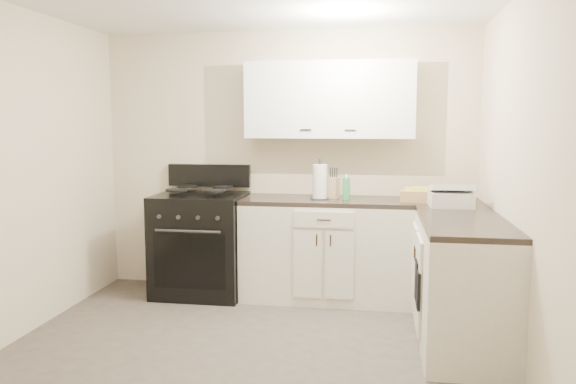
% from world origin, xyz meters
% --- Properties ---
extents(floor, '(3.60, 3.60, 0.00)m').
position_xyz_m(floor, '(0.00, 0.00, 0.00)').
color(floor, '#473F38').
rests_on(floor, ground).
extents(wall_back, '(3.60, 0.00, 3.60)m').
position_xyz_m(wall_back, '(0.00, 1.80, 1.25)').
color(wall_back, beige).
rests_on(wall_back, ground).
extents(wall_right, '(0.00, 3.60, 3.60)m').
position_xyz_m(wall_right, '(1.80, 0.00, 1.25)').
color(wall_right, beige).
rests_on(wall_right, ground).
extents(wall_front, '(3.60, 0.00, 3.60)m').
position_xyz_m(wall_front, '(0.00, -1.80, 1.25)').
color(wall_front, beige).
rests_on(wall_front, ground).
extents(base_cabinets_back, '(1.55, 0.60, 0.90)m').
position_xyz_m(base_cabinets_back, '(0.43, 1.50, 0.45)').
color(base_cabinets_back, beige).
rests_on(base_cabinets_back, floor).
extents(base_cabinets_right, '(0.60, 1.90, 0.90)m').
position_xyz_m(base_cabinets_right, '(1.50, 0.85, 0.45)').
color(base_cabinets_right, beige).
rests_on(base_cabinets_right, floor).
extents(countertop_back, '(1.55, 0.60, 0.04)m').
position_xyz_m(countertop_back, '(0.43, 1.50, 0.92)').
color(countertop_back, black).
rests_on(countertop_back, base_cabinets_back).
extents(countertop_right, '(0.60, 1.90, 0.04)m').
position_xyz_m(countertop_right, '(1.50, 0.85, 0.92)').
color(countertop_right, black).
rests_on(countertop_right, base_cabinets_right).
extents(upper_cabinets, '(1.55, 0.30, 0.70)m').
position_xyz_m(upper_cabinets, '(0.43, 1.65, 1.84)').
color(upper_cabinets, white).
rests_on(upper_cabinets, wall_back).
extents(stove, '(0.83, 0.71, 1.00)m').
position_xyz_m(stove, '(-0.77, 1.48, 0.46)').
color(stove, black).
rests_on(stove, floor).
extents(knife_block, '(0.11, 0.11, 0.19)m').
position_xyz_m(knife_block, '(0.48, 1.55, 1.04)').
color(knife_block, tan).
rests_on(knife_block, countertop_back).
extents(paper_towel, '(0.17, 0.17, 0.32)m').
position_xyz_m(paper_towel, '(0.36, 1.47, 1.10)').
color(paper_towel, white).
rests_on(paper_towel, countertop_back).
extents(soap_bottle, '(0.09, 0.09, 0.20)m').
position_xyz_m(soap_bottle, '(0.60, 1.48, 1.04)').
color(soap_bottle, '#3B9951').
rests_on(soap_bottle, countertop_back).
extents(picture_frame, '(0.14, 0.09, 0.17)m').
position_xyz_m(picture_frame, '(0.38, 1.76, 1.02)').
color(picture_frame, black).
rests_on(picture_frame, countertop_back).
extents(wicker_basket, '(0.30, 0.21, 0.10)m').
position_xyz_m(wicker_basket, '(1.23, 1.44, 0.99)').
color(wicker_basket, tan).
rests_on(wicker_basket, countertop_right).
extents(countertop_grill, '(0.35, 0.33, 0.13)m').
position_xyz_m(countertop_grill, '(1.48, 1.18, 1.00)').
color(countertop_grill, silver).
rests_on(countertop_grill, countertop_right).
extents(oven_mitt_near, '(0.02, 0.16, 0.27)m').
position_xyz_m(oven_mitt_near, '(1.18, 0.39, 0.45)').
color(oven_mitt_near, black).
rests_on(oven_mitt_near, base_cabinets_right).
extents(oven_mitt_far, '(0.02, 0.17, 0.30)m').
position_xyz_m(oven_mitt_far, '(1.18, 0.53, 0.48)').
color(oven_mitt_far, black).
rests_on(oven_mitt_far, base_cabinets_right).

